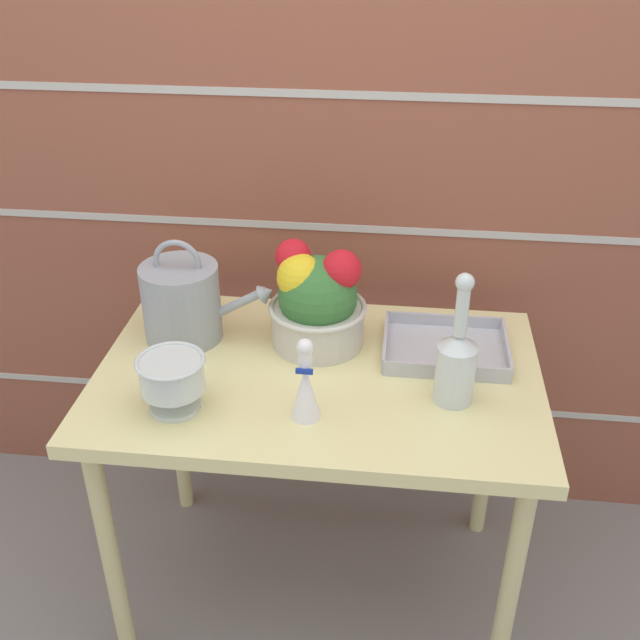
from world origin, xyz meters
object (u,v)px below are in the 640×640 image
crystal_pedestal_bowl (172,378)px  watering_can (183,302)px  figurine_vase (306,386)px  glass_decanter (456,361)px  wire_tray (445,348)px  flower_planter (316,301)px

crystal_pedestal_bowl → watering_can: bearing=101.0°
crystal_pedestal_bowl → figurine_vase: bearing=1.0°
glass_decanter → crystal_pedestal_bowl: bearing=-170.3°
crystal_pedestal_bowl → wire_tray: size_ratio=0.50×
watering_can → glass_decanter: size_ratio=1.08×
watering_can → crystal_pedestal_bowl: bearing=-79.0°
crystal_pedestal_bowl → flower_planter: 0.41m
flower_planter → wire_tray: size_ratio=0.87×
flower_planter → figurine_vase: bearing=-87.5°
flower_planter → wire_tray: bearing=-1.4°
crystal_pedestal_bowl → wire_tray: (0.59, 0.30, -0.07)m
crystal_pedestal_bowl → figurine_vase: figurine_vase is taller
figurine_vase → glass_decanter: bearing=17.3°
crystal_pedestal_bowl → wire_tray: crystal_pedestal_bowl is taller
glass_decanter → figurine_vase: (-0.32, -0.10, -0.02)m
flower_planter → figurine_vase: 0.30m
watering_can → wire_tray: size_ratio=1.12×
crystal_pedestal_bowl → wire_tray: 0.67m
watering_can → figurine_vase: watering_can is taller
glass_decanter → wire_tray: 0.22m
wire_tray → crystal_pedestal_bowl: bearing=-153.3°
flower_planter → glass_decanter: size_ratio=0.84×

